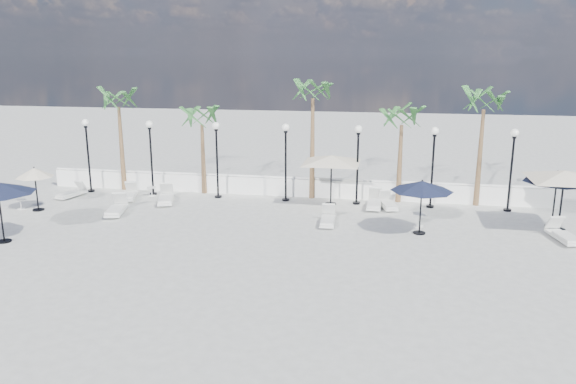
% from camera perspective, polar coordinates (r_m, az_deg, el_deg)
% --- Properties ---
extents(ground, '(100.00, 100.00, 0.00)m').
position_cam_1_polar(ground, '(21.85, -3.35, -5.19)').
color(ground, '#959691').
rests_on(ground, ground).
extents(balustrade, '(26.00, 0.30, 1.01)m').
position_cam_1_polar(balustrade, '(28.77, 0.13, 0.52)').
color(balustrade, white).
rests_on(balustrade, ground).
extents(lamppost_0, '(0.36, 0.36, 3.84)m').
position_cam_1_polar(lamppost_0, '(31.05, -19.72, 4.51)').
color(lamppost_0, black).
rests_on(lamppost_0, ground).
extents(lamppost_1, '(0.36, 0.36, 3.84)m').
position_cam_1_polar(lamppost_1, '(29.47, -13.78, 4.45)').
color(lamppost_1, black).
rests_on(lamppost_1, ground).
extents(lamppost_2, '(0.36, 0.36, 3.84)m').
position_cam_1_polar(lamppost_2, '(28.24, -7.26, 4.34)').
color(lamppost_2, black).
rests_on(lamppost_2, ground).
extents(lamppost_3, '(0.36, 0.36, 3.84)m').
position_cam_1_polar(lamppost_3, '(27.40, -0.24, 4.16)').
color(lamppost_3, black).
rests_on(lamppost_3, ground).
extents(lamppost_4, '(0.36, 0.36, 3.84)m').
position_cam_1_polar(lamppost_4, '(26.99, 7.11, 3.90)').
color(lamppost_4, black).
rests_on(lamppost_4, ground).
extents(lamppost_5, '(0.36, 0.36, 3.84)m').
position_cam_1_polar(lamppost_5, '(27.04, 14.54, 3.58)').
color(lamppost_5, black).
rests_on(lamppost_5, ground).
extents(lamppost_6, '(0.36, 0.36, 3.84)m').
position_cam_1_polar(lamppost_6, '(27.53, 21.83, 3.20)').
color(lamppost_6, black).
rests_on(lamppost_6, ground).
extents(palm_0, '(2.60, 2.60, 5.50)m').
position_cam_1_polar(palm_0, '(30.80, -16.84, 8.49)').
color(palm_0, brown).
rests_on(palm_0, ground).
extents(palm_1, '(2.60, 2.60, 4.70)m').
position_cam_1_polar(palm_1, '(29.12, -8.75, 7.10)').
color(palm_1, brown).
rests_on(palm_1, ground).
extents(palm_2, '(2.60, 2.60, 6.10)m').
position_cam_1_polar(palm_2, '(27.67, 2.54, 9.72)').
color(palm_2, brown).
rests_on(palm_2, ground).
extents(palm_3, '(2.60, 2.60, 4.90)m').
position_cam_1_polar(palm_3, '(27.54, 11.48, 7.00)').
color(palm_3, brown).
rests_on(palm_3, ground).
extents(palm_4, '(2.60, 2.60, 5.70)m').
position_cam_1_polar(palm_4, '(27.79, 19.28, 8.18)').
color(palm_4, brown).
rests_on(palm_4, ground).
extents(lounger_0, '(1.29, 2.17, 0.77)m').
position_cam_1_polar(lounger_0, '(28.10, -12.32, -0.58)').
color(lounger_0, silver).
rests_on(lounger_0, ground).
extents(lounger_1, '(0.94, 1.84, 0.66)m').
position_cam_1_polar(lounger_1, '(30.60, -21.12, -0.09)').
color(lounger_1, silver).
rests_on(lounger_1, ground).
extents(lounger_2, '(1.12, 1.95, 0.70)m').
position_cam_1_polar(lounger_2, '(29.29, -15.81, -0.25)').
color(lounger_2, silver).
rests_on(lounger_2, ground).
extents(lounger_3, '(1.14, 2.14, 0.77)m').
position_cam_1_polar(lounger_3, '(26.75, -17.02, -1.62)').
color(lounger_3, silver).
rests_on(lounger_3, ground).
extents(lounger_4, '(1.01, 1.88, 0.67)m').
position_cam_1_polar(lounger_4, '(26.95, 10.10, -1.16)').
color(lounger_4, silver).
rests_on(lounger_4, ground).
extents(lounger_5, '(0.69, 2.03, 0.75)m').
position_cam_1_polar(lounger_5, '(26.93, 8.77, -1.06)').
color(lounger_5, silver).
rests_on(lounger_5, ground).
extents(lounger_6, '(0.69, 1.85, 0.68)m').
position_cam_1_polar(lounger_6, '(24.13, 4.06, -2.77)').
color(lounger_6, silver).
rests_on(lounger_6, ground).
extents(lounger_7, '(1.00, 2.03, 0.73)m').
position_cam_1_polar(lounger_7, '(24.48, 26.18, -3.93)').
color(lounger_7, silver).
rests_on(lounger_7, ground).
extents(side_table_0, '(0.48, 0.48, 0.47)m').
position_cam_1_polar(side_table_0, '(29.23, -25.51, -1.04)').
color(side_table_0, silver).
rests_on(side_table_0, ground).
extents(side_table_1, '(0.48, 0.48, 0.46)m').
position_cam_1_polar(side_table_1, '(29.62, -13.68, 0.13)').
color(side_table_1, silver).
rests_on(side_table_1, ground).
extents(side_table_2, '(0.59, 0.59, 0.57)m').
position_cam_1_polar(side_table_2, '(24.35, 13.20, -2.68)').
color(side_table_2, silver).
rests_on(side_table_2, ground).
extents(parasol_navy_mid, '(2.51, 2.51, 2.25)m').
position_cam_1_polar(parasol_navy_mid, '(23.02, 13.45, 0.56)').
color(parasol_navy_mid, black).
rests_on(parasol_navy_mid, ground).
extents(parasol_navy_right, '(2.74, 2.74, 2.46)m').
position_cam_1_polar(parasol_navy_right, '(25.72, 25.68, 1.36)').
color(parasol_navy_right, black).
rests_on(parasol_navy_right, ground).
extents(parasol_cream_sq_a, '(5.28, 5.28, 2.59)m').
position_cam_1_polar(parasol_cream_sq_a, '(26.81, 4.44, 3.70)').
color(parasol_cream_sq_a, black).
rests_on(parasol_cream_sq_a, ground).
extents(parasol_cream_sq_b, '(5.45, 5.45, 2.73)m').
position_cam_1_polar(parasol_cream_sq_b, '(25.29, 26.33, 1.94)').
color(parasol_cream_sq_b, black).
rests_on(parasol_cream_sq_b, ground).
extents(parasol_cream_small, '(1.69, 1.69, 2.08)m').
position_cam_1_polar(parasol_cream_small, '(28.32, -24.36, 1.75)').
color(parasol_cream_small, black).
rests_on(parasol_cream_small, ground).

